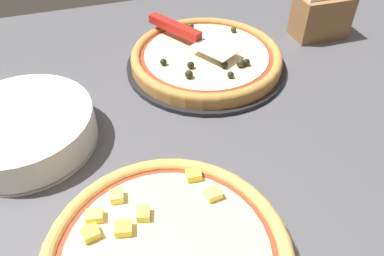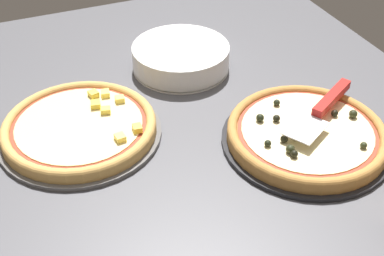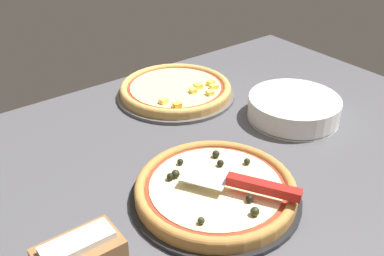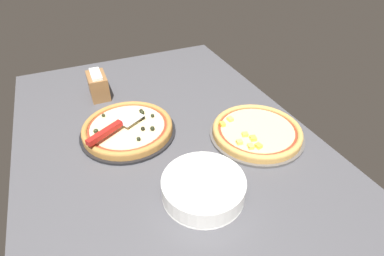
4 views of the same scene
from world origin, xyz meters
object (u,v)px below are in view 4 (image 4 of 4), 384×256
at_px(pizza_front, 128,127).
at_px(plate_stack, 203,187).
at_px(pizza_back, 257,131).
at_px(napkin_holder, 98,85).
at_px(serving_spatula, 110,130).

relative_size(pizza_front, plate_stack, 1.36).
height_order(pizza_front, pizza_back, pizza_front).
height_order(pizza_front, plate_stack, plate_stack).
relative_size(pizza_front, napkin_holder, 2.52).
bearing_deg(napkin_holder, plate_stack, 14.31).
distance_m(pizza_front, serving_spatula, 0.09).
xyz_separation_m(pizza_front, serving_spatula, (0.04, -0.07, 0.03)).
relative_size(serving_spatula, plate_stack, 0.93).
height_order(serving_spatula, napkin_holder, napkin_holder).
bearing_deg(pizza_back, plate_stack, -60.03).
relative_size(pizza_back, serving_spatula, 1.43).
bearing_deg(pizza_front, napkin_holder, -171.20).
distance_m(pizza_back, napkin_holder, 0.72).
xyz_separation_m(plate_stack, napkin_holder, (-0.71, -0.18, 0.02)).
bearing_deg(napkin_holder, pizza_front, 8.80).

